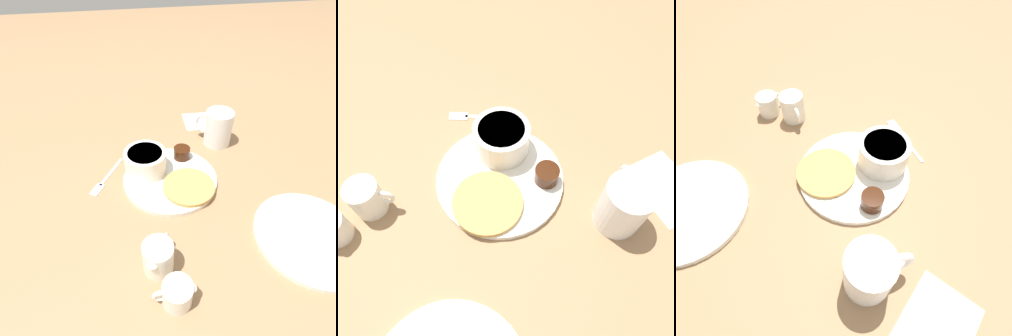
# 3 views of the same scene
# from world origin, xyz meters

# --- Properties ---
(ground_plane) EXTENTS (4.00, 4.00, 0.00)m
(ground_plane) POSITION_xyz_m (0.00, 0.00, 0.00)
(ground_plane) COLOR #93704C
(plate) EXTENTS (0.23, 0.23, 0.01)m
(plate) POSITION_xyz_m (0.00, 0.00, 0.01)
(plate) COLOR white
(plate) RESTS_ON ground_plane
(pancake_stack) EXTENTS (0.12, 0.12, 0.01)m
(pancake_stack) POSITION_xyz_m (0.03, -0.05, 0.02)
(pancake_stack) COLOR tan
(pancake_stack) RESTS_ON plate
(bowl) EXTENTS (0.10, 0.10, 0.06)m
(bowl) POSITION_xyz_m (-0.05, 0.04, 0.04)
(bowl) COLOR white
(bowl) RESTS_ON plate
(syrup_cup) EXTENTS (0.04, 0.04, 0.03)m
(syrup_cup) POSITION_xyz_m (0.05, 0.07, 0.03)
(syrup_cup) COLOR #38190A
(syrup_cup) RESTS_ON plate
(butter_ramekin) EXTENTS (0.04, 0.04, 0.04)m
(butter_ramekin) POSITION_xyz_m (-0.06, 0.06, 0.03)
(butter_ramekin) COLOR white
(butter_ramekin) RESTS_ON plate
(coffee_mug) EXTENTS (0.10, 0.09, 0.10)m
(coffee_mug) POSITION_xyz_m (0.17, 0.13, 0.05)
(coffee_mug) COLOR white
(coffee_mug) RESTS_ON ground_plane
(creamer_pitcher_near) EXTENTS (0.06, 0.07, 0.07)m
(creamer_pitcher_near) POSITION_xyz_m (-0.07, -0.22, 0.03)
(creamer_pitcher_near) COLOR white
(creamer_pitcher_near) RESTS_ON ground_plane
(creamer_pitcher_far) EXTENTS (0.07, 0.05, 0.05)m
(creamer_pitcher_far) POSITION_xyz_m (-0.05, -0.28, 0.03)
(creamer_pitcher_far) COLOR white
(creamer_pitcher_far) RESTS_ON ground_plane
(fork) EXTENTS (0.09, 0.13, 0.00)m
(fork) POSITION_xyz_m (-0.16, 0.04, 0.00)
(fork) COLOR silver
(fork) RESTS_ON ground_plane
(napkin) EXTENTS (0.14, 0.11, 0.00)m
(napkin) POSITION_xyz_m (0.17, 0.25, 0.00)
(napkin) COLOR white
(napkin) RESTS_ON ground_plane
(far_plate) EXTENTS (0.22, 0.22, 0.01)m
(far_plate) POSITION_xyz_m (0.24, -0.22, 0.01)
(far_plate) COLOR white
(far_plate) RESTS_ON ground_plane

